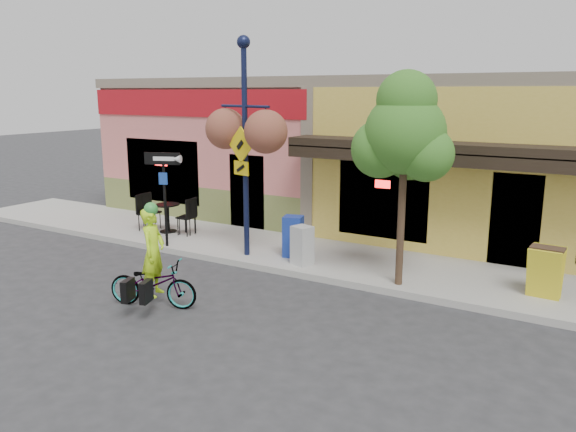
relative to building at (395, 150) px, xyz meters
The scene contains 14 objects.
ground 7.83m from the building, 90.00° to the right, with size 90.00×90.00×0.00m, color #2D2D30.
sidewalk 5.91m from the building, 90.00° to the right, with size 24.00×3.00×0.15m, color #9E9B93.
curb 7.28m from the building, 90.00° to the right, with size 24.00×0.12×0.15m, color #A8A59E.
building is the anchor object (origin of this frame).
bicycle 10.12m from the building, 96.91° to the right, with size 0.62×1.77×0.93m, color #932C0D.
cyclist_rider 10.06m from the building, 96.63° to the right, with size 0.62×0.41×1.71m, color #C3FF1A.
lamp_post 6.62m from the building, 102.10° to the right, with size 1.66×0.67×5.21m, color #121839, non-canonical shape.
one_way_sign 7.81m from the building, 118.01° to the right, with size 0.94×0.20×2.44m, color black, non-canonical shape.
cafe_set_left 7.56m from the building, 129.00° to the right, with size 1.76×0.88×1.06m, color black, non-canonical shape.
cafe_set_right 7.50m from the building, 129.20° to the right, with size 1.77×0.89×1.06m, color black, non-canonical shape.
newspaper_box_blue 6.22m from the building, 93.15° to the right, with size 0.45×0.40×1.00m, color navy, non-canonical shape.
newspaper_box_grey 6.66m from the building, 88.45° to the right, with size 0.42×0.38×0.91m, color #B1B1B1, non-canonical shape.
street_tree 7.12m from the building, 68.69° to the right, with size 1.72×1.72×4.42m, color #3D7A26, non-canonical shape.
sandwich_board 8.22m from the building, 49.12° to the right, with size 0.61×0.45×1.02m, color yellow, non-canonical shape.
Camera 1 is at (6.28, -9.91, 4.08)m, focal length 35.00 mm.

